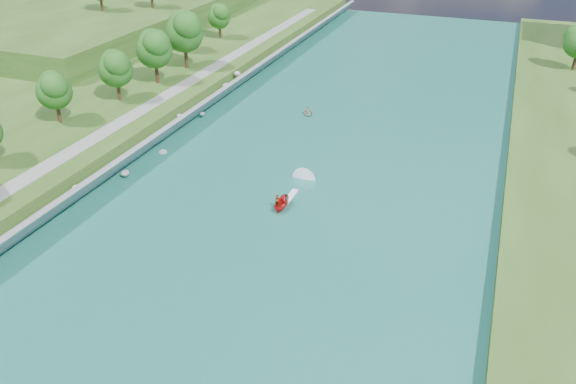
% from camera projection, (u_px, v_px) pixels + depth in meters
% --- Properties ---
extents(ground, '(260.00, 260.00, 0.00)m').
position_uv_depth(ground, '(240.00, 263.00, 64.29)').
color(ground, '#2D5119').
rests_on(ground, ground).
extents(river_water, '(55.00, 240.00, 0.10)m').
position_uv_depth(river_water, '(300.00, 185.00, 80.54)').
color(river_water, '#1A6553').
rests_on(river_water, ground).
extents(berm_west, '(45.00, 240.00, 3.50)m').
position_uv_depth(berm_west, '(24.00, 126.00, 95.33)').
color(berm_west, '#2D5119').
rests_on(berm_west, ground).
extents(ridge_west, '(60.00, 120.00, 9.00)m').
position_uv_depth(ridge_west, '(124.00, 10.00, 165.15)').
color(ridge_west, '#2D5119').
rests_on(ridge_west, ground).
extents(riprap_bank, '(4.67, 236.00, 4.11)m').
position_uv_depth(riprap_bank, '(142.00, 149.00, 87.11)').
color(riprap_bank, slate).
rests_on(riprap_bank, ground).
extents(riverside_path, '(3.00, 200.00, 0.10)m').
position_uv_depth(riverside_path, '(107.00, 130.00, 88.98)').
color(riverside_path, gray).
rests_on(riverside_path, berm_west).
extents(motorboat, '(3.60, 18.65, 2.13)m').
position_uv_depth(motorboat, '(287.00, 198.00, 76.04)').
color(motorboat, red).
rests_on(motorboat, river_water).
extents(raft, '(3.41, 3.89, 1.54)m').
position_uv_depth(raft, '(308.00, 112.00, 104.13)').
color(raft, gray).
rests_on(raft, river_water).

